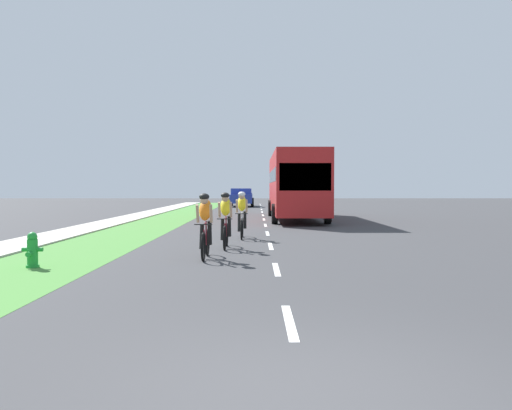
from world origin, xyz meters
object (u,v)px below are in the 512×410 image
at_px(cyclist_distant, 240,214).
at_px(bus_red, 293,183).
at_px(cyclist_trailing, 224,220).
at_px(pickup_blue, 240,197).
at_px(cyclist_lead, 203,225).
at_px(fire_hydrant_green, 30,250).

height_order(cyclist_distant, bus_red, bus_red).
distance_m(cyclist_trailing, pickup_blue, 32.83).
bearing_deg(cyclist_lead, bus_red, 78.09).
relative_size(bus_red, pickup_blue, 2.27).
distance_m(cyclist_lead, cyclist_distant, 5.11).
height_order(fire_hydrant_green, cyclist_trailing, cyclist_trailing).
height_order(fire_hydrant_green, cyclist_lead, cyclist_lead).
height_order(fire_hydrant_green, bus_red, bus_red).
height_order(fire_hydrant_green, cyclist_distant, cyclist_distant).
relative_size(cyclist_lead, cyclist_trailing, 1.00).
distance_m(fire_hydrant_green, cyclist_lead, 3.86).
distance_m(cyclist_trailing, bus_red, 14.13).
bearing_deg(fire_hydrant_green, cyclist_trailing, 42.23).
xyz_separation_m(cyclist_trailing, bus_red, (2.99, 13.76, 1.17)).
distance_m(bus_red, pickup_blue, 19.41).
xyz_separation_m(cyclist_lead, cyclist_distant, (0.75, 5.06, 0.00)).
distance_m(cyclist_distant, pickup_blue, 29.92).
bearing_deg(cyclist_distant, pickup_blue, 91.61).
xyz_separation_m(fire_hydrant_green, cyclist_lead, (3.56, 1.43, 0.44)).
height_order(cyclist_lead, cyclist_distant, same).
distance_m(cyclist_lead, bus_red, 16.29).
distance_m(cyclist_distant, bus_red, 11.21).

